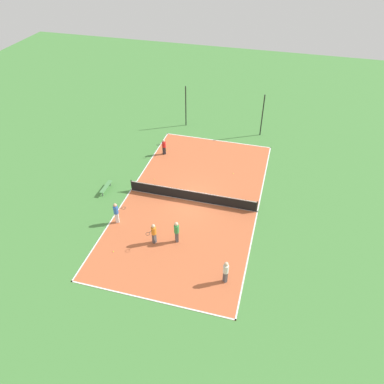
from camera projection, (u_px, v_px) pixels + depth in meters
ground_plane at (192, 201)px, 30.64m from camera, size 80.00×80.00×0.00m
court_surface at (192, 201)px, 30.64m from camera, size 10.82×20.03×0.02m
tennis_net at (192, 195)px, 30.31m from camera, size 10.62×0.10×1.02m
bench at (106, 187)px, 31.45m from camera, size 0.36×1.80×0.45m
player_near_blue at (116, 212)px, 27.92m from camera, size 0.99×0.59×1.84m
player_far_white at (226, 271)px, 23.53m from camera, size 0.51×0.51×1.82m
player_far_green at (177, 231)px, 26.33m from camera, size 0.50×0.50×1.85m
player_coach_red at (164, 146)px, 35.60m from camera, size 0.87×0.91×1.58m
player_center_orange at (154, 232)px, 26.28m from camera, size 0.65×0.99×1.74m
tennis_ball_right_alley at (166, 150)px, 36.63m from camera, size 0.07×0.07×0.07m
tennis_ball_near_net at (154, 179)px, 32.88m from camera, size 0.07×0.07×0.07m
tennis_ball_midcourt at (233, 173)px, 33.55m from camera, size 0.07×0.07×0.07m
tennis_ball_left_sideline at (113, 252)px, 26.16m from camera, size 0.07×0.07×0.07m
fence_post_back_left at (186, 106)px, 39.41m from camera, size 0.12×0.12×4.42m
fence_post_back_right at (262, 116)px, 37.75m from camera, size 0.12×0.12×4.42m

